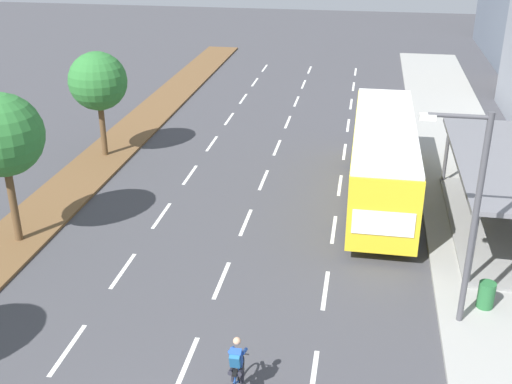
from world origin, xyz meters
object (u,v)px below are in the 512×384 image
Objects in this scene: median_tree_second at (1,136)px; cyclist at (237,370)px; trash_bin at (486,295)px; median_tree_third at (98,82)px; bus at (383,154)px; bus_shelter at (499,187)px; streetlight at (470,207)px.

cyclist is at bearing -34.22° from median_tree_second.
cyclist is 8.47m from trash_bin.
median_tree_third is (-9.92, 15.56, 3.06)m from cyclist.
median_tree_third reaches higher than bus.
trash_bin is at bearing -100.94° from bus_shelter.
median_tree_third reaches higher than cyclist.
median_tree_second reaches higher than cyclist.
bus is (-4.28, 2.26, 0.20)m from bus_shelter.
bus is at bearing 74.14° from cyclist.
median_tree_second reaches higher than trash_bin.
bus reaches higher than cyclist.
bus_shelter is 11.26× the size of trash_bin.
trash_bin is at bearing -67.77° from bus.
cyclist is 12.19m from median_tree_second.
median_tree_second is 0.86× the size of streetlight.
median_tree_second is 15.67m from streetlight.
trash_bin is (16.51, -1.58, -3.65)m from median_tree_second.
streetlight is at bearing -8.94° from median_tree_second.
bus is 13.28× the size of trash_bin.
bus_shelter is 5.82m from trash_bin.
bus_shelter is 18.63m from median_tree_third.
cyclist is (-7.92, -10.56, -1.08)m from bus_shelter.
bus is 2.19× the size of median_tree_third.
bus is at bearing 152.15° from bus_shelter.
streetlight reaches higher than trash_bin.
bus is 2.01× the size of median_tree_second.
bus reaches higher than bus_shelter.
median_tree_third is 6.07× the size of trash_bin.
cyclist is 7.78m from streetlight.
streetlight reaches higher than bus_shelter.
median_tree_second is at bearing -154.86° from bus.
cyclist is 2.14× the size of trash_bin.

